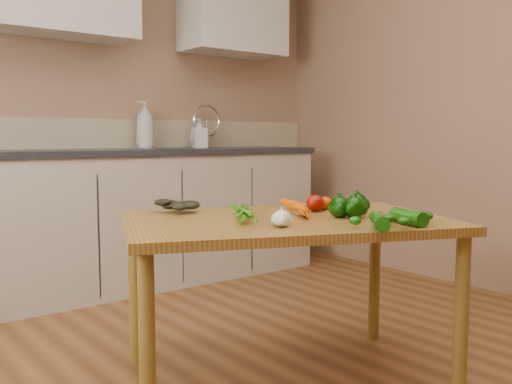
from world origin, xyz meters
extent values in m
cube|color=#A57F63|center=(0.00, 2.51, 1.30)|extent=(4.00, 0.02, 2.60)
cube|color=#BCAF8D|center=(0.00, 2.48, 0.55)|extent=(3.98, 0.03, 1.10)
cube|color=#B7AB99|center=(0.20, 2.19, 0.43)|extent=(2.80, 0.60, 0.86)
cube|color=#2C2C31|center=(0.20, 2.19, 0.88)|extent=(2.84, 0.64, 0.04)
cube|color=#99999E|center=(0.98, 2.19, 0.84)|extent=(0.55, 0.42, 0.10)
cylinder|color=silver|center=(0.98, 2.37, 1.02)|extent=(0.02, 0.02, 0.24)
cube|color=silver|center=(1.20, 2.32, 1.95)|extent=(0.80, 0.35, 0.70)
cube|color=olive|center=(0.08, 0.44, 0.65)|extent=(1.45, 1.22, 0.04)
cylinder|color=olive|center=(-0.57, 0.34, 0.31)|extent=(0.05, 0.05, 0.63)
cylinder|color=olive|center=(0.47, -0.10, 0.31)|extent=(0.05, 0.05, 0.63)
cylinder|color=olive|center=(-0.30, 0.97, 0.31)|extent=(0.05, 0.05, 0.63)
cylinder|color=olive|center=(0.74, 0.53, 0.31)|extent=(0.05, 0.05, 0.63)
imported|color=silver|center=(0.46, 2.34, 1.06)|extent=(0.13, 0.13, 0.32)
imported|color=silver|center=(0.85, 2.26, 1.01)|extent=(0.12, 0.12, 0.21)
imported|color=silver|center=(0.87, 2.30, 0.99)|extent=(0.16, 0.16, 0.19)
ellipsoid|color=white|center=(-0.07, 0.27, 0.69)|extent=(0.07, 0.07, 0.06)
sphere|color=black|center=(0.26, 0.31, 0.70)|extent=(0.08, 0.08, 0.08)
sphere|color=black|center=(0.40, 0.34, 0.71)|extent=(0.09, 0.09, 0.09)
sphere|color=black|center=(0.30, 0.27, 0.71)|extent=(0.08, 0.08, 0.08)
ellipsoid|color=#850C02|center=(0.31, 0.50, 0.70)|extent=(0.08, 0.08, 0.07)
ellipsoid|color=#C84705|center=(0.38, 0.52, 0.69)|extent=(0.06, 0.06, 0.06)
ellipsoid|color=#C84705|center=(0.51, 0.43, 0.69)|extent=(0.07, 0.07, 0.06)
cylinder|color=#104A07|center=(0.32, 0.03, 0.69)|extent=(0.10, 0.17, 0.06)
cylinder|color=#104A07|center=(0.17, 0.04, 0.69)|extent=(0.15, 0.16, 0.05)
camera|label=1|loc=(-1.37, -1.24, 0.98)|focal=40.00mm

